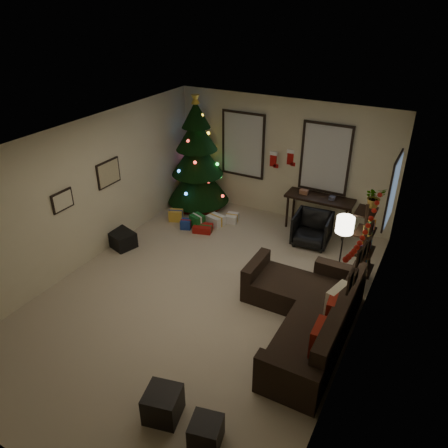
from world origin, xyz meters
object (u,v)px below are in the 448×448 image
(sofa, at_px, (308,315))
(desk_chair, at_px, (312,229))
(christmas_tree, at_px, (197,161))
(desk, at_px, (320,201))
(bookshelf, at_px, (366,246))

(sofa, height_order, desk_chair, sofa)
(christmas_tree, distance_m, desk_chair, 3.14)
(desk, bearing_deg, desk_chair, -83.06)
(christmas_tree, xyz_separation_m, bookshelf, (4.22, -1.41, -0.33))
(sofa, xyz_separation_m, desk_chair, (-0.77, 2.51, 0.06))
(christmas_tree, distance_m, desk, 2.96)
(desk_chair, bearing_deg, bookshelf, -41.75)
(sofa, height_order, desk, sofa)
(christmas_tree, xyz_separation_m, desk_chair, (3.00, -0.47, -0.79))
(desk, distance_m, desk_chair, 0.74)
(desk_chair, bearing_deg, christmas_tree, 166.95)
(sofa, distance_m, desk, 3.30)
(christmas_tree, relative_size, desk_chair, 4.01)
(desk, relative_size, bookshelf, 0.86)
(desk, distance_m, bookshelf, 2.06)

